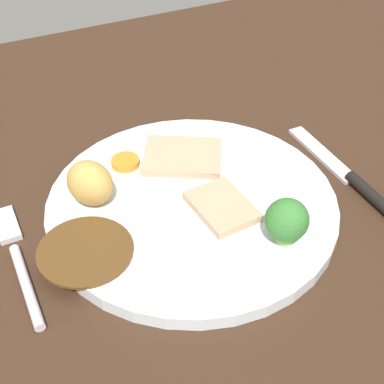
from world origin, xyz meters
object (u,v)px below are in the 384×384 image
Objects in this scene: fork at (18,259)px; dinner_plate at (192,205)px; meat_slice_main at (222,207)px; meat_slice_under at (183,157)px; carrot_coin_front at (125,162)px; knife at (355,182)px; broccoli_floret at (287,221)px; roast_potato_left at (90,183)px.

dinner_plate is at bearing -92.23° from fork.
meat_slice_main is 0.81× the size of meat_slice_under.
carrot_coin_front is 0.19× the size of fork.
knife is at bearing -97.54° from fork.
broccoli_floret reaches higher than fork.
carrot_coin_front is at bearing 116.04° from dinner_plate.
dinner_plate is 5.98× the size of roast_potato_left.
broccoli_floret is at bearing 111.67° from knife.
meat_slice_main is 8.62cm from meat_slice_under.
meat_slice_main is 1.40× the size of roast_potato_left.
broccoli_floret is at bearing -77.81° from meat_slice_under.
meat_slice_main is 14.91cm from knife.
meat_slice_main is (1.94, -2.45, 1.10)cm from dinner_plate.
roast_potato_left is 6.48cm from carrot_coin_front.
knife is (14.80, -1.20, -1.35)cm from meat_slice_main.
meat_slice_under is (1.82, 6.17, 1.10)cm from dinner_plate.
roast_potato_left reaches higher than knife.
meat_slice_under is 10.86cm from roast_potato_left.
roast_potato_left is 0.31× the size of fork.
dinner_plate is 8.85cm from carrot_coin_front.
fork is (-16.75, 0.52, -0.31)cm from dinner_plate.
carrot_coin_front is at bearing -60.65° from fork.
broccoli_floret is (8.84, -16.35, 2.19)cm from carrot_coin_front.
fork is 0.82× the size of knife.
broccoli_floret is 13.17cm from knife.
fork is at bearing 178.21° from dinner_plate.
roast_potato_left is 26.71cm from knife.
meat_slice_under is 1.78× the size of broccoli_floret.
broccoli_floret is 0.30× the size of fork.
fork is (-18.69, 2.98, -1.41)cm from meat_slice_main.
knife is at bearing -4.63° from meat_slice_main.
meat_slice_under is 2.75× the size of carrot_coin_front.
meat_slice_under reaches higher than knife.
fork is at bearing -156.91° from roast_potato_left.
knife is (20.60, -11.55, -1.27)cm from carrot_coin_front.
meat_slice_main is 12.53cm from roast_potato_left.
dinner_plate reaches higher than fork.
roast_potato_left is (-10.48, -2.20, 1.80)cm from meat_slice_under.
broccoli_floret is (4.98, -8.45, 3.22)cm from dinner_plate.
dinner_plate is 1.51× the size of knife.
dinner_plate is 6.16× the size of broccoli_floret.
meat_slice_main is 0.35× the size of knife.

